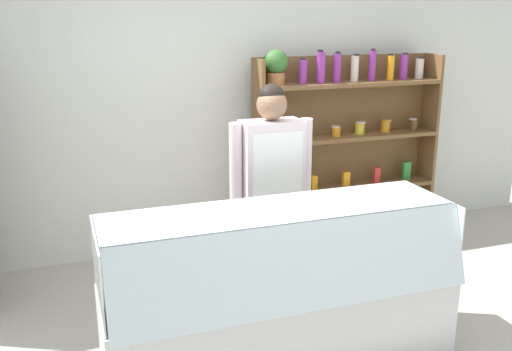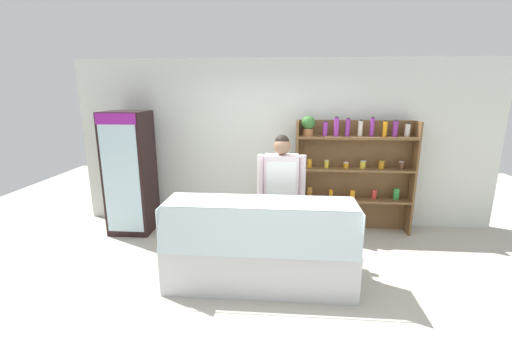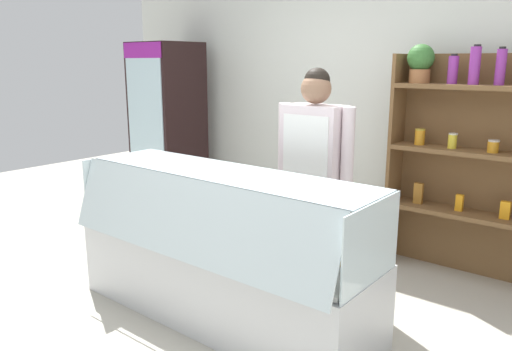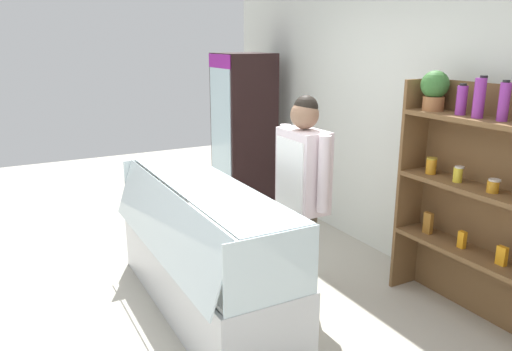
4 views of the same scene
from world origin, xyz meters
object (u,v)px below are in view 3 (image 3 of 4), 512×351
at_px(drinks_fridge, 168,130).
at_px(deli_display_case, 221,274).
at_px(shop_clerk, 314,162).
at_px(shelving_unit, 507,154).

xyz_separation_m(drinks_fridge, deli_display_case, (2.14, -1.45, -0.64)).
bearing_deg(shop_clerk, drinks_fridge, 163.79).
relative_size(drinks_fridge, shelving_unit, 1.04).
relative_size(shelving_unit, shop_clerk, 1.11).
bearing_deg(shop_clerk, deli_display_case, -107.05).
xyz_separation_m(drinks_fridge, shop_clerk, (2.37, -0.69, 0.03)).
height_order(deli_display_case, shop_clerk, shop_clerk).
distance_m(deli_display_case, shop_clerk, 1.04).
relative_size(deli_display_case, shop_clerk, 1.30).
distance_m(drinks_fridge, shop_clerk, 2.47).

